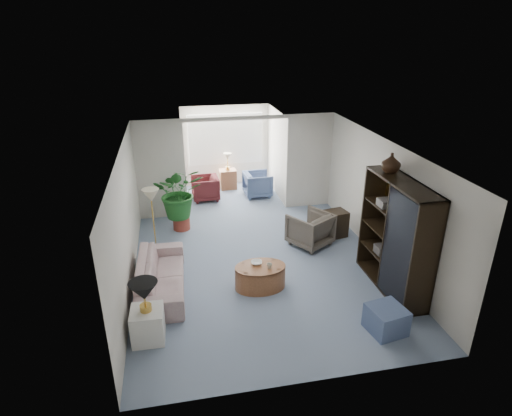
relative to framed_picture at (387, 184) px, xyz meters
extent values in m
plane|color=#7A8CA1|center=(-2.46, 0.10, -1.70)|extent=(6.00, 6.00, 0.00)
plane|color=#7A8CA1|center=(-2.46, 4.20, -1.70)|extent=(2.60, 2.60, 0.00)
cube|color=silver|center=(-4.36, 3.10, -0.45)|extent=(1.20, 0.12, 2.50)
cube|color=silver|center=(-0.56, 3.10, -0.45)|extent=(1.20, 0.12, 2.50)
cube|color=silver|center=(-2.46, 3.10, 0.75)|extent=(2.60, 0.12, 0.10)
cube|color=white|center=(-2.46, 5.28, -0.30)|extent=(2.20, 0.02, 1.50)
cube|color=white|center=(-2.46, 5.25, -0.30)|extent=(2.20, 0.02, 1.50)
cube|color=beige|center=(0.00, 0.00, 0.00)|extent=(0.04, 0.50, 0.40)
imported|color=#B9AC9D|center=(-4.42, -0.21, -1.39)|extent=(0.89, 2.13, 0.61)
cube|color=silver|center=(-4.62, -1.56, -1.43)|extent=(0.51, 0.51, 0.54)
cone|color=black|center=(-4.62, -1.56, -0.81)|extent=(0.44, 0.44, 0.30)
cone|color=beige|center=(-4.56, 1.44, -0.45)|extent=(0.36, 0.36, 0.28)
cylinder|color=#995A37|center=(-2.62, -0.50, -1.47)|extent=(1.05, 1.05, 0.45)
imported|color=white|center=(-2.67, -0.40, -1.22)|extent=(0.23, 0.23, 0.05)
imported|color=#BAB6A3|center=(-2.47, -0.60, -1.20)|extent=(0.11, 0.11, 0.10)
imported|color=#5B5347|center=(-1.19, 0.95, -1.32)|extent=(1.12, 1.13, 0.76)
cube|color=black|center=(-0.49, 1.25, -1.39)|extent=(0.58, 0.50, 0.61)
cube|color=black|center=(-0.23, -0.94, -0.65)|extent=(0.50, 1.88, 2.09)
imported|color=black|center=(-0.23, -0.44, 0.57)|extent=(0.34, 0.34, 0.36)
cube|color=#4E5C87|center=(-0.91, -2.11, -1.48)|extent=(0.63, 0.63, 0.43)
cylinder|color=brown|center=(-3.96, 2.32, -1.54)|extent=(0.40, 0.40, 0.32)
imported|color=#205D22|center=(-3.96, 2.32, -0.75)|extent=(1.13, 0.98, 1.26)
imported|color=#4E5C87|center=(-1.73, 4.10, -1.35)|extent=(0.79, 0.77, 0.69)
imported|color=#501B1D|center=(-3.23, 4.10, -1.36)|extent=(0.76, 0.74, 0.67)
cube|color=#995A37|center=(-2.48, 4.85, -1.41)|extent=(0.49, 0.39, 0.58)
cube|color=#393634|center=(-0.28, -0.67, -1.06)|extent=(0.30, 0.26, 0.16)
cube|color=#28251F|center=(-0.28, -1.33, -0.16)|extent=(0.30, 0.26, 0.16)
cube|color=#403D3B|center=(-0.28, -1.08, -0.61)|extent=(0.30, 0.26, 0.16)
cube|color=#575452|center=(-0.28, -0.56, -0.16)|extent=(0.30, 0.26, 0.16)
cube|color=black|center=(-0.28, -1.51, -1.06)|extent=(0.30, 0.26, 0.16)
camera|label=1|loc=(-4.04, -7.14, 2.84)|focal=30.01mm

